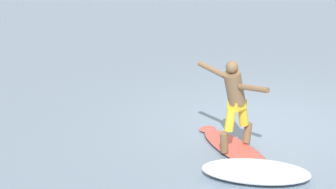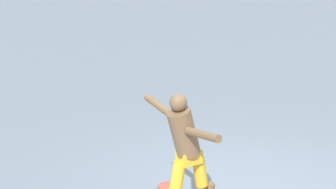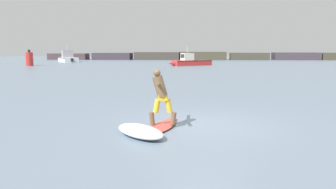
# 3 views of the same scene
# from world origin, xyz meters

# --- Properties ---
(ground_plane) EXTENTS (200.00, 200.00, 0.00)m
(ground_plane) POSITION_xyz_m (0.00, 0.00, 0.00)
(ground_plane) COLOR slate
(surfboard) EXTENTS (1.01, 2.08, 0.21)m
(surfboard) POSITION_xyz_m (-1.12, -0.36, 0.04)
(surfboard) COLOR #D84C3F
(surfboard) RESTS_ON ground
(surfer) EXTENTS (0.77, 1.47, 1.54)m
(surfer) POSITION_xyz_m (-1.19, -0.40, 0.96)
(surfer) COLOR brown
(surfer) RESTS_ON surfboard
(wave_foam_at_tail) EXTENTS (1.67, 1.80, 0.25)m
(wave_foam_at_tail) POSITION_xyz_m (-1.63, -1.35, 0.12)
(wave_foam_at_tail) COLOR white
(wave_foam_at_tail) RESTS_ON ground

